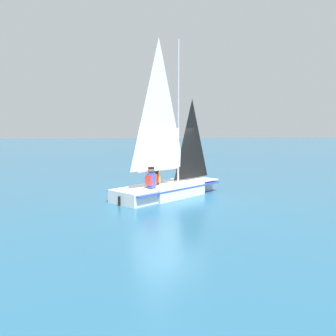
{
  "coord_description": "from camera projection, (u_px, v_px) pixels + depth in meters",
  "views": [
    {
      "loc": [
        11.7,
        -2.33,
        2.33
      ],
      "look_at": [
        0.0,
        0.0,
        1.04
      ],
      "focal_mm": 35.0,
      "sensor_mm": 36.0,
      "label": 1
    }
  ],
  "objects": [
    {
      "name": "ground_plane",
      "position": [
        168.0,
        196.0,
        12.11
      ],
      "size": [
        260.0,
        260.0,
        0.0
      ],
      "primitive_type": "plane",
      "color": "#235675"
    },
    {
      "name": "sailor_crew",
      "position": [
        151.0,
        183.0,
        11.17
      ],
      "size": [
        0.42,
        0.43,
        1.16
      ],
      "rotation": [
        0.0,
        0.0,
        2.19
      ],
      "color": "black",
      "rests_on": "ground_plane"
    },
    {
      "name": "sailor_helm",
      "position": [
        155.0,
        180.0,
        11.84
      ],
      "size": [
        0.42,
        0.43,
        1.16
      ],
      "rotation": [
        0.0,
        0.0,
        2.19
      ],
      "color": "black",
      "rests_on": "ground_plane"
    },
    {
      "name": "sailboat_main",
      "position": [
        168.0,
        176.0,
        12.02
      ],
      "size": [
        3.79,
        4.43,
        5.7
      ],
      "rotation": [
        0.0,
        0.0,
        2.19
      ],
      "color": "white",
      "rests_on": "ground_plane"
    }
  ]
}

